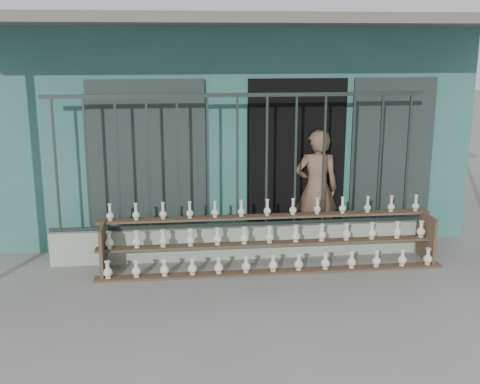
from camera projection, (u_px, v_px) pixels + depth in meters
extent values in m
plane|color=slate|center=(250.00, 295.00, 7.05)|extent=(60.00, 60.00, 0.00)
cube|color=#2F645C|center=(219.00, 116.00, 10.81)|extent=(7.00, 5.00, 3.20)
cube|color=black|center=(296.00, 163.00, 8.62)|extent=(1.40, 0.12, 2.40)
cube|color=#1E2926|center=(148.00, 167.00, 8.35)|extent=(1.60, 0.08, 2.40)
cube|color=#1E2926|center=(391.00, 161.00, 8.73)|extent=(1.20, 0.08, 2.40)
cube|color=#59544C|center=(238.00, 20.00, 7.45)|extent=(7.40, 2.00, 0.12)
cube|color=#99A990|center=(237.00, 241.00, 8.25)|extent=(5.00, 0.20, 0.45)
cube|color=#283330|center=(56.00, 165.00, 7.72)|extent=(0.03, 0.03, 1.80)
cube|color=#283330|center=(87.00, 164.00, 7.76)|extent=(0.03, 0.03, 1.80)
cube|color=#283330|center=(118.00, 164.00, 7.81)|extent=(0.03, 0.03, 1.80)
cube|color=#283330|center=(148.00, 163.00, 7.85)|extent=(0.03, 0.03, 1.80)
cube|color=#283330|center=(178.00, 162.00, 7.89)|extent=(0.03, 0.03, 1.80)
cube|color=#283330|center=(208.00, 162.00, 7.94)|extent=(0.03, 0.03, 1.80)
cube|color=#283330|center=(237.00, 161.00, 7.98)|extent=(0.03, 0.03, 1.80)
cube|color=#283330|center=(267.00, 160.00, 8.02)|extent=(0.03, 0.03, 1.80)
cube|color=#283330|center=(295.00, 160.00, 8.07)|extent=(0.03, 0.03, 1.80)
cube|color=#283330|center=(324.00, 159.00, 8.11)|extent=(0.03, 0.03, 1.80)
cube|color=#283330|center=(352.00, 159.00, 8.15)|extent=(0.03, 0.03, 1.80)
cube|color=#283330|center=(380.00, 158.00, 8.20)|extent=(0.03, 0.03, 1.80)
cube|color=#283330|center=(407.00, 157.00, 8.24)|extent=(0.03, 0.03, 1.80)
cube|color=#283330|center=(237.00, 95.00, 7.77)|extent=(5.00, 0.04, 0.05)
cube|color=#283330|center=(237.00, 224.00, 8.19)|extent=(5.00, 0.04, 0.05)
cube|color=brown|center=(273.00, 272.00, 7.72)|extent=(4.50, 0.18, 0.03)
cube|color=brown|center=(270.00, 244.00, 7.89)|extent=(4.50, 0.18, 0.03)
cube|color=brown|center=(267.00, 216.00, 8.06)|extent=(4.50, 0.18, 0.03)
cube|color=brown|center=(103.00, 250.00, 7.65)|extent=(0.04, 0.55, 0.64)
cube|color=brown|center=(427.00, 237.00, 8.12)|extent=(0.04, 0.55, 0.64)
imported|color=brown|center=(317.00, 189.00, 8.59)|extent=(0.66, 0.47, 1.70)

